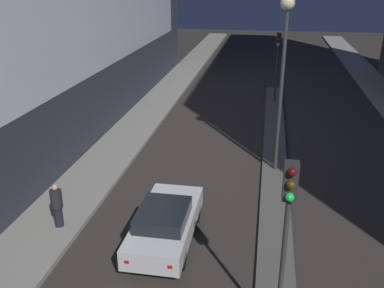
# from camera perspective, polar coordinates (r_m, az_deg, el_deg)

# --- Properties ---
(median_strip) EXTENTS (1.17, 28.24, 0.13)m
(median_strip) POSITION_cam_1_polar(r_m,az_deg,el_deg) (21.23, 10.96, -2.12)
(median_strip) COLOR #56544F
(median_strip) RESTS_ON ground
(traffic_light_near) EXTENTS (0.32, 0.42, 4.69)m
(traffic_light_near) POSITION_cam_1_polar(r_m,az_deg,el_deg) (9.89, 12.62, -9.07)
(traffic_light_near) COLOR #383838
(traffic_light_near) RESTS_ON median_strip
(traffic_light_mid) EXTENTS (0.32, 0.42, 4.69)m
(traffic_light_mid) POSITION_cam_1_polar(r_m,az_deg,el_deg) (30.15, 11.39, 11.96)
(traffic_light_mid) COLOR #383838
(traffic_light_mid) RESTS_ON median_strip
(street_lamp) EXTENTS (0.60, 0.60, 7.61)m
(street_lamp) POSITION_cam_1_polar(r_m,az_deg,el_deg) (18.55, 12.25, 12.65)
(street_lamp) COLOR #383838
(street_lamp) RESTS_ON median_strip
(car_left_lane) EXTENTS (1.85, 4.48, 1.45)m
(car_left_lane) POSITION_cam_1_polar(r_m,az_deg,el_deg) (14.63, -3.58, -10.43)
(car_left_lane) COLOR silver
(car_left_lane) RESTS_ON ground
(pedestrian_on_left_sidewalk) EXTENTS (0.41, 0.41, 1.63)m
(pedestrian_on_left_sidewalk) POSITION_cam_1_polar(r_m,az_deg,el_deg) (15.80, -17.56, -7.73)
(pedestrian_on_left_sidewalk) COLOR black
(pedestrian_on_left_sidewalk) RESTS_ON sidewalk_left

